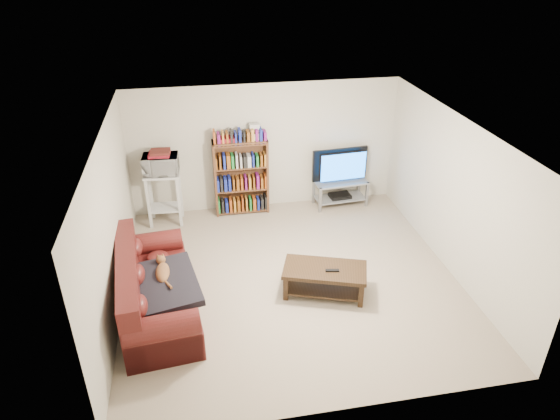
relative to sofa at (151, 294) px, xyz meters
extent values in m
plane|color=tan|center=(2.05, 0.44, -0.33)|extent=(5.00, 5.00, 0.00)
plane|color=white|center=(2.05, 0.44, 2.07)|extent=(5.00, 5.00, 0.00)
plane|color=silver|center=(2.05, 2.94, 0.87)|extent=(5.00, 0.00, 5.00)
plane|color=silver|center=(2.05, -2.06, 0.87)|extent=(5.00, 0.00, 5.00)
plane|color=silver|center=(-0.45, 0.44, 0.87)|extent=(0.00, 5.00, 5.00)
plane|color=silver|center=(4.55, 0.44, 0.87)|extent=(0.00, 5.00, 5.00)
cube|color=#521715|center=(0.09, 0.01, -0.12)|extent=(1.18, 2.30, 0.42)
cube|color=#521715|center=(-0.26, -0.03, 0.15)|extent=(0.48, 2.23, 0.93)
cube|color=#521715|center=(0.19, -0.97, -0.06)|extent=(0.93, 0.33, 0.54)
cube|color=#521715|center=(-0.01, 0.99, -0.06)|extent=(0.93, 0.33, 0.54)
cube|color=black|center=(0.20, -0.13, 0.22)|extent=(1.05, 1.25, 0.19)
cube|color=black|center=(2.46, 0.01, 0.07)|extent=(1.32, 0.95, 0.06)
cube|color=black|center=(2.46, 0.01, -0.23)|extent=(1.19, 0.86, 0.03)
cube|color=black|center=(1.87, -0.04, -0.14)|extent=(0.09, 0.09, 0.37)
cube|color=black|center=(2.89, -0.39, -0.14)|extent=(0.09, 0.09, 0.37)
cube|color=black|center=(2.03, 0.41, -0.14)|extent=(0.09, 0.09, 0.37)
cube|color=black|center=(3.04, 0.06, -0.14)|extent=(0.09, 0.09, 0.37)
cube|color=black|center=(2.54, -0.08, 0.12)|extent=(0.20, 0.09, 0.02)
cube|color=#999EA3|center=(3.48, 2.67, 0.16)|extent=(1.05, 0.54, 0.03)
cube|color=#999EA3|center=(3.48, 2.67, -0.18)|extent=(1.00, 0.51, 0.02)
cube|color=gray|center=(3.02, 2.43, -0.08)|extent=(0.05, 0.05, 0.51)
cube|color=gray|center=(3.97, 2.51, -0.08)|extent=(0.05, 0.05, 0.51)
cube|color=gray|center=(2.99, 2.83, -0.08)|extent=(0.05, 0.05, 0.51)
cube|color=gray|center=(3.94, 2.90, -0.08)|extent=(0.05, 0.05, 0.51)
imported|color=black|center=(3.48, 2.67, 0.49)|extent=(1.10, 0.23, 0.63)
cube|color=black|center=(3.48, 2.67, -0.14)|extent=(0.43, 0.32, 0.06)
cube|color=brown|center=(1.08, 2.74, 0.39)|extent=(0.04, 0.31, 1.45)
cube|color=brown|center=(2.04, 2.74, 0.39)|extent=(0.04, 0.31, 1.45)
cube|color=brown|center=(1.56, 2.74, 1.10)|extent=(1.00, 0.31, 0.03)
cube|color=maroon|center=(1.34, 2.74, 1.15)|extent=(0.29, 0.22, 0.08)
cube|color=silver|center=(0.15, 2.58, 0.64)|extent=(0.64, 0.49, 0.04)
cube|color=silver|center=(0.15, 2.58, -0.03)|extent=(0.58, 0.44, 0.03)
cube|color=silver|center=(-0.13, 2.41, 0.14)|extent=(0.05, 0.05, 0.95)
cube|color=silver|center=(0.40, 2.38, 0.14)|extent=(0.05, 0.05, 0.95)
cube|color=silver|center=(-0.11, 2.78, 0.14)|extent=(0.05, 0.05, 0.95)
cube|color=silver|center=(0.43, 2.74, 0.14)|extent=(0.05, 0.05, 0.95)
imported|color=silver|center=(0.15, 2.58, 0.82)|extent=(0.63, 0.45, 0.34)
cube|color=maroon|center=(0.15, 2.58, 1.02)|extent=(0.38, 0.34, 0.05)
camera|label=1|loc=(0.75, -5.69, 4.28)|focal=32.00mm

